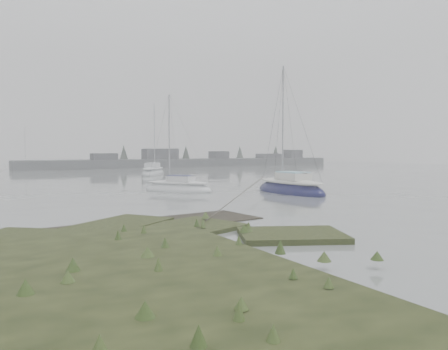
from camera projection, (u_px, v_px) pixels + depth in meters
ground at (83, 182)px, 41.13m from camera, size 160.00×160.00×0.00m
far_shoreline at (193, 162)px, 82.04m from camera, size 60.00×8.00×4.15m
sailboat_main at (290, 189)px, 30.68m from camera, size 2.29×6.89×9.71m
sailboat_white at (178, 188)px, 31.94m from camera, size 4.67×5.42×7.66m
sailboat_far_b at (153, 172)px, 53.50m from camera, size 5.65×6.78×9.49m
sailboat_far_c at (30, 169)px, 66.22m from camera, size 5.13×3.69×6.96m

